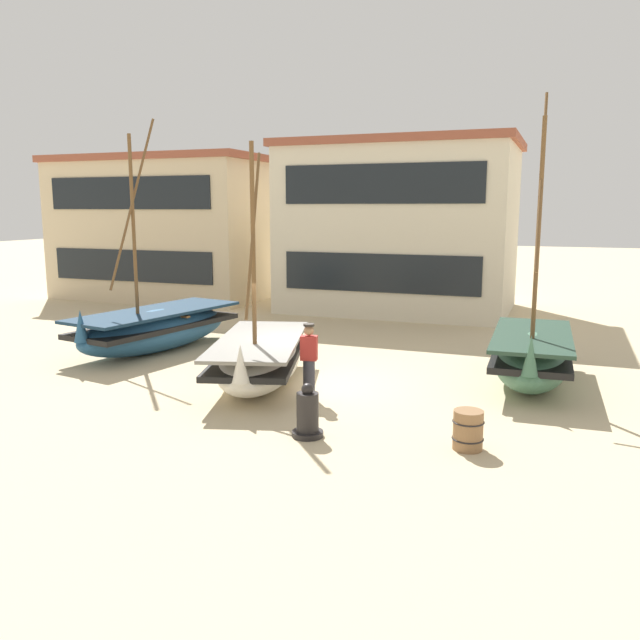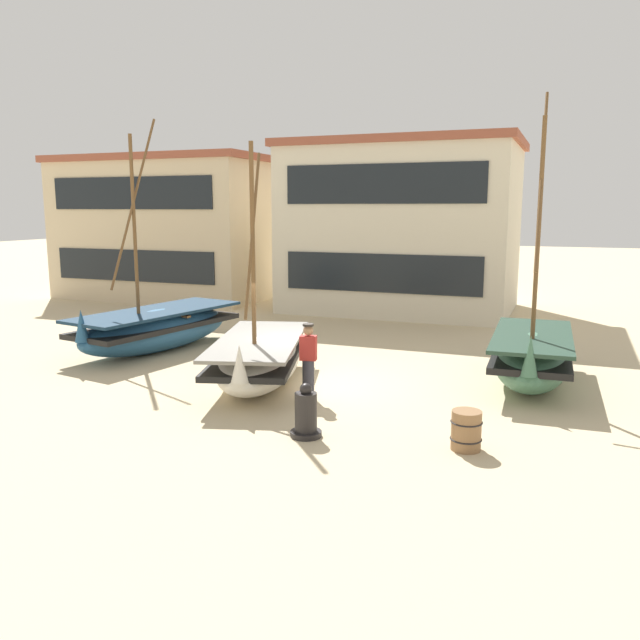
{
  "view_description": "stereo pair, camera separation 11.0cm",
  "coord_description": "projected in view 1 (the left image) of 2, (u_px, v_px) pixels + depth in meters",
  "views": [
    {
      "loc": [
        5.64,
        -13.78,
        4.17
      ],
      "look_at": [
        0.0,
        1.0,
        1.4
      ],
      "focal_mm": 36.23,
      "sensor_mm": 36.0,
      "label": 1
    },
    {
      "loc": [
        5.74,
        -13.74,
        4.17
      ],
      "look_at": [
        0.0,
        1.0,
        1.4
      ],
      "focal_mm": 36.23,
      "sensor_mm": 36.0,
      "label": 2
    }
  ],
  "objects": [
    {
      "name": "fisherman_by_hull",
      "position": [
        309.0,
        362.0,
        14.09
      ],
      "size": [
        0.4,
        0.29,
        1.68
      ],
      "color": "#33333D",
      "rests_on": "ground"
    },
    {
      "name": "ground_plane",
      "position": [
        305.0,
        384.0,
        15.38
      ],
      "size": [
        120.0,
        120.0,
        0.0
      ],
      "primitive_type": "plane",
      "color": "#CCB78E"
    },
    {
      "name": "fishing_boat_near_left",
      "position": [
        259.0,
        359.0,
        15.29
      ],
      "size": [
        3.13,
        5.07,
        5.58
      ],
      "color": "silver",
      "rests_on": "ground"
    },
    {
      "name": "harbor_building_annex",
      "position": [
        164.0,
        228.0,
        29.84
      ],
      "size": [
        9.89,
        5.3,
        6.44
      ],
      "color": "beige",
      "rests_on": "ground"
    },
    {
      "name": "fishing_boat_far_right",
      "position": [
        531.0,
        356.0,
        15.31
      ],
      "size": [
        1.91,
        4.61,
        6.78
      ],
      "color": "#427056",
      "rests_on": "ground"
    },
    {
      "name": "wooden_barrel",
      "position": [
        468.0,
        430.0,
        11.22
      ],
      "size": [
        0.56,
        0.56,
        0.7
      ],
      "color": "olive",
      "rests_on": "ground"
    },
    {
      "name": "capstan_winch",
      "position": [
        308.0,
        415.0,
        11.84
      ],
      "size": [
        0.58,
        0.58,
        1.01
      ],
      "color": "black",
      "rests_on": "ground"
    },
    {
      "name": "fishing_boat_centre_large",
      "position": [
        156.0,
        328.0,
        18.9
      ],
      "size": [
        2.91,
        5.71,
        6.62
      ],
      "color": "#23517A",
      "rests_on": "ground"
    },
    {
      "name": "harbor_building_main",
      "position": [
        400.0,
        227.0,
        26.25
      ],
      "size": [
        9.2,
        6.27,
        6.76
      ],
      "color": "beige",
      "rests_on": "ground"
    }
  ]
}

